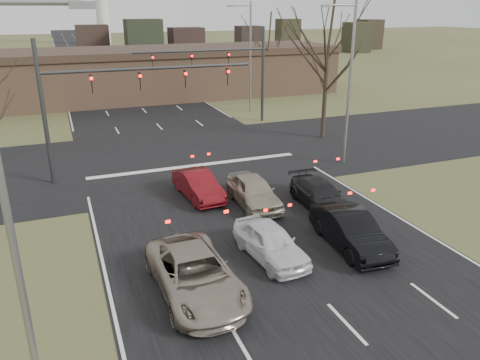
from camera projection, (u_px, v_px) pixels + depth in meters
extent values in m
plane|color=#484B28|center=(289.00, 264.00, 18.42)|extent=(360.00, 360.00, 0.00)
cube|color=black|center=(109.00, 73.00, 70.80)|extent=(14.00, 300.00, 0.02)
cube|color=black|center=(188.00, 157.00, 31.51)|extent=(200.00, 14.00, 0.02)
cube|color=#90694D|center=(149.00, 76.00, 51.47)|extent=(42.00, 10.00, 4.60)
cube|color=#38281E|center=(147.00, 52.00, 50.55)|extent=(42.40, 10.40, 0.70)
cylinder|color=#383A3D|center=(44.00, 114.00, 25.47)|extent=(0.24, 0.24, 8.00)
cylinder|color=#383A3D|center=(151.00, 68.00, 26.75)|extent=(12.00, 0.18, 0.18)
imported|color=black|center=(92.00, 84.00, 25.86)|extent=(0.16, 0.20, 1.00)
imported|color=black|center=(140.00, 81.00, 26.77)|extent=(0.16, 0.20, 1.00)
imported|color=black|center=(185.00, 79.00, 27.68)|extent=(0.16, 0.20, 1.00)
imported|color=black|center=(227.00, 77.00, 28.59)|extent=(0.16, 0.20, 1.00)
cylinder|color=#383A3D|center=(263.00, 75.00, 40.18)|extent=(0.24, 0.24, 8.00)
cylinder|color=#383A3D|center=(201.00, 51.00, 37.53)|extent=(11.00, 0.18, 0.18)
imported|color=black|center=(228.00, 58.00, 38.58)|extent=(0.16, 0.20, 1.00)
imported|color=black|center=(191.00, 60.00, 37.51)|extent=(0.16, 0.20, 1.00)
imported|color=black|center=(153.00, 61.00, 36.44)|extent=(0.16, 0.20, 1.00)
cylinder|color=gray|center=(10.00, 229.00, 10.11)|extent=(0.18, 0.18, 10.00)
cylinder|color=gray|center=(26.00, 2.00, 8.85)|extent=(2.00, 0.12, 0.12)
cube|color=gray|center=(82.00, 5.00, 9.21)|extent=(0.50, 0.25, 0.15)
cylinder|color=gray|center=(350.00, 86.00, 28.48)|extent=(0.18, 0.18, 10.00)
cylinder|color=gray|center=(341.00, 5.00, 26.53)|extent=(2.00, 0.12, 0.12)
cube|color=gray|center=(326.00, 6.00, 26.21)|extent=(0.50, 0.25, 0.15)
cylinder|color=gray|center=(250.00, 58.00, 43.49)|extent=(0.18, 0.18, 10.00)
cylinder|color=gray|center=(240.00, 6.00, 41.54)|extent=(2.00, 0.12, 0.12)
cube|color=gray|center=(230.00, 6.00, 41.22)|extent=(0.50, 0.25, 0.15)
cylinder|color=black|center=(325.00, 97.00, 35.04)|extent=(0.32, 0.32, 6.33)
cylinder|color=black|center=(268.00, 72.00, 53.23)|extent=(0.32, 0.32, 4.95)
imported|color=gray|center=(195.00, 274.00, 16.27)|extent=(2.73, 5.63, 1.54)
imported|color=silver|center=(270.00, 242.00, 18.63)|extent=(2.05, 4.28, 1.41)
imported|color=black|center=(350.00, 230.00, 19.48)|extent=(1.97, 4.78, 1.54)
imported|color=black|center=(320.00, 195.00, 23.48)|extent=(2.02, 4.57, 1.30)
imported|color=#620E13|center=(198.00, 185.00, 24.61)|extent=(1.89, 4.41, 1.41)
imported|color=#A79E87|center=(254.00, 191.00, 23.58)|extent=(1.93, 4.55, 1.53)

